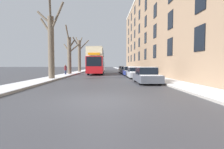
{
  "coord_description": "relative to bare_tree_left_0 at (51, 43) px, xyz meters",
  "views": [
    {
      "loc": [
        0.34,
        -7.5,
        1.52
      ],
      "look_at": [
        1.09,
        17.64,
        0.2
      ],
      "focal_mm": 28.0,
      "sensor_mm": 36.0,
      "label": 1
    }
  ],
  "objects": [
    {
      "name": "ground_plane",
      "position": [
        5.47,
        -10.96,
        -3.8
      ],
      "size": [
        320.0,
        320.0,
        0.0
      ],
      "primitive_type": "plane",
      "color": "#424247"
    },
    {
      "name": "sidewalk_left",
      "position": [
        -0.36,
        42.04,
        -3.72
      ],
      "size": [
        2.15,
        130.0,
        0.16
      ],
      "color": "gray",
      "rests_on": "ground"
    },
    {
      "name": "sidewalk_right",
      "position": [
        11.3,
        42.04,
        -3.72
      ],
      "size": [
        2.15,
        130.0,
        0.16
      ],
      "color": "gray",
      "rests_on": "ground"
    },
    {
      "name": "terrace_facade_right",
      "position": [
        16.87,
        13.96,
        4.75
      ],
      "size": [
        9.1,
        52.5,
        17.1
      ],
      "color": "#8C7056",
      "rests_on": "ground"
    },
    {
      "name": "bare_tree_left_0",
      "position": [
        0.0,
        0.0,
        0.0
      ],
      "size": [
        3.21,
        2.93,
        8.07
      ],
      "color": "brown",
      "rests_on": "ground"
    },
    {
      "name": "bare_tree_left_1",
      "position": [
        -0.25,
        10.11,
        -0.43
      ],
      "size": [
        2.97,
        2.91,
        7.77
      ],
      "color": "brown",
      "rests_on": "ground"
    },
    {
      "name": "bare_tree_left_2",
      "position": [
        -0.16,
        19.9,
        0.23
      ],
      "size": [
        3.17,
        5.02,
        8.02
      ],
      "color": "brown",
      "rests_on": "ground"
    },
    {
      "name": "double_decker_bus",
      "position": [
        3.97,
        12.22,
        -1.36
      ],
      "size": [
        2.48,
        11.12,
        4.31
      ],
      "color": "red",
      "rests_on": "ground"
    },
    {
      "name": "parked_car_0",
      "position": [
        9.17,
        -3.78,
        -3.16
      ],
      "size": [
        1.74,
        4.14,
        1.39
      ],
      "color": "#474C56",
      "rests_on": "ground"
    },
    {
      "name": "parked_car_1",
      "position": [
        9.17,
        2.31,
        -3.17
      ],
      "size": [
        1.69,
        4.55,
        1.36
      ],
      "color": "#9EA3AD",
      "rests_on": "ground"
    },
    {
      "name": "parked_car_2",
      "position": [
        9.17,
        7.42,
        -3.17
      ],
      "size": [
        1.81,
        3.96,
        1.38
      ],
      "color": "navy",
      "rests_on": "ground"
    },
    {
      "name": "parked_car_3",
      "position": [
        9.17,
        13.19,
        -3.19
      ],
      "size": [
        1.72,
        4.34,
        1.31
      ],
      "color": "#474C56",
      "rests_on": "ground"
    },
    {
      "name": "parked_car_4",
      "position": [
        9.17,
        18.4,
        -3.17
      ],
      "size": [
        1.7,
        4.11,
        1.36
      ],
      "color": "silver",
      "rests_on": "ground"
    },
    {
      "name": "oncoming_van",
      "position": [
        4.2,
        27.35,
        -2.5
      ],
      "size": [
        2.08,
        5.53,
        2.4
      ],
      "color": "#9EA3AD",
      "rests_on": "ground"
    },
    {
      "name": "pedestrian_left_sidewalk",
      "position": [
        -0.47,
        8.2,
        -2.9
      ],
      "size": [
        0.36,
        0.36,
        1.64
      ],
      "rotation": [
        0.0,
        0.0,
        1.38
      ],
      "color": "navy",
      "rests_on": "ground"
    }
  ]
}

